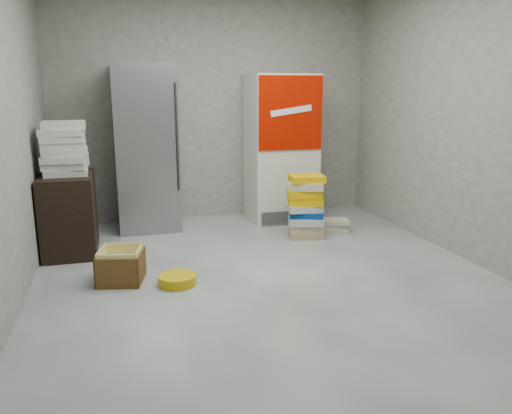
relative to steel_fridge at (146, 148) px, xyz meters
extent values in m
plane|color=silver|center=(0.90, -2.13, -0.95)|extent=(5.00, 5.00, 0.00)
cube|color=#A7A196|center=(0.90, 0.37, 0.45)|extent=(4.00, 0.04, 2.80)
cube|color=#A7A196|center=(2.90, -2.13, 0.45)|extent=(0.04, 5.00, 2.80)
cube|color=#9FA1A6|center=(0.00, 0.00, 0.00)|extent=(0.70, 0.70, 1.90)
cylinder|color=#333333|center=(0.32, -0.36, 0.15)|extent=(0.02, 0.02, 1.19)
cube|color=silver|center=(1.65, 0.00, -0.05)|extent=(0.80, 0.70, 1.80)
cube|color=#AC1000|center=(1.65, -0.36, 0.40)|extent=(0.78, 0.02, 0.85)
cube|color=white|center=(1.65, -0.37, 0.43)|extent=(0.50, 0.01, 0.14)
cube|color=#3F3F3F|center=(1.65, -0.36, -0.85)|extent=(0.70, 0.02, 0.15)
cube|color=black|center=(-0.83, -0.73, -0.55)|extent=(0.50, 0.80, 0.80)
cube|color=silver|center=(-0.82, -0.73, -0.12)|extent=(0.41, 0.41, 0.06)
cube|color=silver|center=(-0.82, -0.73, -0.05)|extent=(0.43, 0.43, 0.06)
cube|color=silver|center=(-0.83, -0.74, 0.01)|extent=(0.43, 0.43, 0.06)
cube|color=silver|center=(-0.82, -0.73, 0.08)|extent=(0.40, 0.40, 0.06)
cube|color=silver|center=(-0.82, -0.73, 0.14)|extent=(0.41, 0.41, 0.06)
cube|color=silver|center=(-0.83, -0.74, 0.21)|extent=(0.41, 0.41, 0.06)
cube|color=silver|center=(-0.83, -0.74, 0.27)|extent=(0.40, 0.40, 0.06)
cube|color=silver|center=(-0.81, -0.72, 0.34)|extent=(0.42, 0.42, 0.06)
cube|color=tan|center=(1.66, -0.88, -0.91)|extent=(0.43, 0.37, 0.08)
cube|color=#C3B08F|center=(1.67, -0.86, -0.83)|extent=(0.43, 0.37, 0.07)
cube|color=#B8B7AF|center=(1.66, -0.89, -0.76)|extent=(0.43, 0.38, 0.08)
cube|color=navy|center=(1.67, -0.87, -0.68)|extent=(0.45, 0.40, 0.07)
cube|color=#B8B7AF|center=(1.65, -0.87, -0.61)|extent=(0.41, 0.34, 0.08)
cube|color=#F0AB03|center=(1.65, -0.87, -0.53)|extent=(0.43, 0.38, 0.08)
cube|color=#F0AB03|center=(1.64, -0.87, -0.45)|extent=(0.43, 0.38, 0.09)
cube|color=#C3B08F|center=(1.65, -0.88, -0.36)|extent=(0.45, 0.40, 0.08)
cube|color=#F0AB03|center=(1.66, -0.88, -0.28)|extent=(0.41, 0.34, 0.07)
cube|color=#C3B08F|center=(2.06, -0.77, -0.93)|extent=(0.35, 0.30, 0.05)
cube|color=#B8B7AF|center=(2.05, -0.75, -0.88)|extent=(0.35, 0.29, 0.05)
cube|color=#C3B08F|center=(2.08, -0.77, -0.83)|extent=(0.36, 0.31, 0.04)
cube|color=yellow|center=(-0.35, -1.71, -0.94)|extent=(0.41, 0.41, 0.01)
cube|color=brown|center=(-0.31, -1.54, -0.82)|extent=(0.36, 0.09, 0.26)
cube|color=brown|center=(-0.39, -1.88, -0.82)|extent=(0.36, 0.09, 0.26)
cube|color=brown|center=(-0.53, -1.67, -0.82)|extent=(0.09, 0.36, 0.26)
cube|color=brown|center=(-0.18, -1.75, -0.82)|extent=(0.09, 0.36, 0.26)
cube|color=yellow|center=(-0.32, -1.55, -0.80)|extent=(0.33, 0.09, 0.30)
cube|color=yellow|center=(-0.39, -1.87, -0.80)|extent=(0.33, 0.09, 0.30)
cube|color=yellow|center=(-0.51, -1.67, -0.80)|extent=(0.09, 0.33, 0.30)
cube|color=yellow|center=(-0.20, -1.75, -0.80)|extent=(0.09, 0.33, 0.30)
cylinder|color=#CDA50A|center=(0.10, -1.91, -0.91)|extent=(0.43, 0.43, 0.09)
camera|label=1|loc=(-0.31, -5.93, 0.68)|focal=35.00mm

